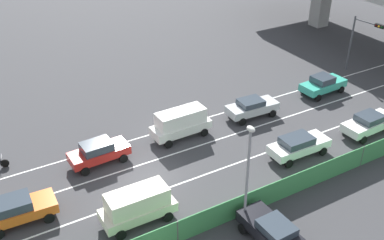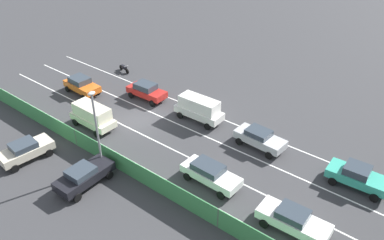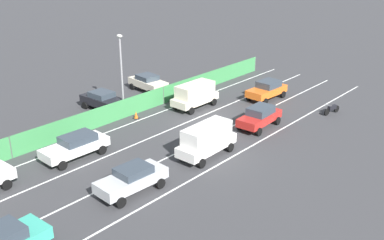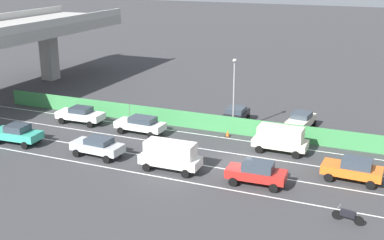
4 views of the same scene
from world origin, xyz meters
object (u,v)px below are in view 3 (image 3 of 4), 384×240
at_px(car_sedan_silver, 132,178).
at_px(parked_sedan_dark, 104,100).
at_px(car_van_cream, 195,94).
at_px(parked_sedan_cream, 148,82).
at_px(street_lamp, 121,67).
at_px(car_sedan_white, 76,145).
at_px(traffic_cone, 136,115).
at_px(car_van_white, 207,139).
at_px(motorcycle, 332,109).
at_px(car_sedan_red, 260,116).
at_px(car_taxi_orange, 267,89).

distance_m(car_sedan_silver, parked_sedan_dark, 14.49).
bearing_deg(car_van_cream, car_sedan_silver, 116.65).
bearing_deg(parked_sedan_cream, street_lamp, 117.83).
height_order(car_sedan_white, traffic_cone, car_sedan_white).
relative_size(car_sedan_silver, parked_sedan_cream, 1.01).
distance_m(car_sedan_white, parked_sedan_cream, 15.04).
bearing_deg(parked_sedan_cream, traffic_cone, 128.58).
bearing_deg(street_lamp, car_van_cream, -123.51).
bearing_deg(car_van_white, parked_sedan_dark, -4.75).
height_order(motorcycle, traffic_cone, motorcycle).
height_order(car_van_white, car_sedan_white, car_van_white).
relative_size(car_van_cream, car_sedan_red, 1.04).
xyz_separation_m(car_van_white, traffic_cone, (8.91, -1.53, -1.00)).
distance_m(car_taxi_orange, parked_sedan_cream, 11.56).
xyz_separation_m(parked_sedan_dark, street_lamp, (-2.08, -0.48, 3.27)).
bearing_deg(parked_sedan_dark, traffic_cone, -172.32).
distance_m(car_van_white, car_sedan_silver, 6.64).
bearing_deg(car_taxi_orange, car_van_cream, 60.14).
bearing_deg(car_van_cream, traffic_cone, 69.64).
bearing_deg(motorcycle, car_sedan_red, 65.46).
height_order(car_taxi_orange, car_van_cream, car_van_cream).
xyz_separation_m(car_sedan_silver, car_sedan_white, (6.30, -0.52, 0.01)).
xyz_separation_m(car_sedan_white, car_sedan_red, (-6.42, -12.82, 0.03)).
xyz_separation_m(car_sedan_white, traffic_cone, (2.38, -7.63, -0.64)).
distance_m(car_sedan_white, parked_sedan_dark, 9.33).
distance_m(car_sedan_white, motorcycle, 21.59).
xyz_separation_m(car_van_white, car_sedan_red, (0.11, -6.72, -0.34)).
bearing_deg(car_van_white, car_sedan_red, -89.05).
xyz_separation_m(car_sedan_silver, street_lamp, (10.22, -8.15, 3.28)).
xyz_separation_m(car_taxi_orange, street_lamp, (7.03, 11.43, 3.24)).
relative_size(car_sedan_silver, traffic_cone, 7.44).
xyz_separation_m(car_van_white, car_sedan_silver, (0.23, 6.62, -0.38)).
relative_size(car_van_cream, motorcycle, 2.33).
xyz_separation_m(car_van_cream, parked_sedan_cream, (6.51, -0.45, -0.33)).
height_order(parked_sedan_dark, traffic_cone, parked_sedan_dark).
distance_m(parked_sedan_cream, parked_sedan_dark, 6.27).
xyz_separation_m(car_sedan_silver, parked_sedan_dark, (12.30, -7.67, 0.01)).
bearing_deg(car_van_white, street_lamp, -8.28).
bearing_deg(parked_sedan_dark, car_sedan_red, -155.43).
height_order(car_sedan_silver, parked_sedan_dark, parked_sedan_dark).
bearing_deg(street_lamp, motorcycle, -138.55).
bearing_deg(car_sedan_silver, car_taxi_orange, -80.74).
xyz_separation_m(car_taxi_orange, car_van_cream, (3.54, 6.17, 0.30)).
bearing_deg(car_sedan_red, car_sedan_white, 63.41).
bearing_deg(traffic_cone, parked_sedan_cream, -51.42).
distance_m(car_sedan_silver, street_lamp, 13.48).
bearing_deg(parked_sedan_dark, car_van_cream, -134.07).
height_order(car_van_cream, street_lamp, street_lamp).
bearing_deg(street_lamp, traffic_cone, -179.72).
xyz_separation_m(motorcycle, street_lamp, (13.35, 11.79, 3.72)).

